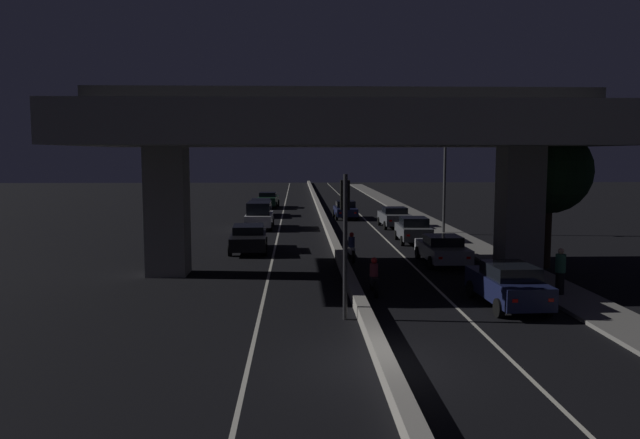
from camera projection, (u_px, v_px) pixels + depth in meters
ground_plane at (382, 364)px, 15.93m from camera, size 200.00×200.00×0.00m
lane_line_left_inner at (281, 220)px, 50.58m from camera, size 0.12×126.00×0.00m
lane_line_right_inner at (365, 219)px, 50.84m from camera, size 0.12×126.00×0.00m
median_divider at (323, 217)px, 50.69m from camera, size 0.43×126.00×0.43m
sidewalk_right at (440, 229)px, 44.04m from camera, size 2.09×126.00×0.14m
elevated_overpass at (346, 133)px, 27.43m from camera, size 23.01×10.23×8.27m
traffic_light_left_of_median at (345, 221)px, 19.97m from camera, size 0.30×0.49×4.71m
street_lamp at (439, 165)px, 40.96m from camera, size 2.78×0.32×7.73m
car_dark_blue_lead at (508, 284)px, 21.82m from camera, size 1.97×4.47×1.54m
car_silver_second at (442, 249)px, 30.36m from camera, size 2.02×4.59×1.40m
car_grey_third at (413, 230)px, 37.51m from camera, size 1.96×4.05×1.56m
car_grey_fourth at (394, 217)px, 45.22m from camera, size 2.09×4.18×1.49m
car_dark_blue_fifth at (345, 210)px, 51.27m from camera, size 1.93×3.98×1.49m
car_black_lead_oncoming at (249, 238)px, 34.26m from camera, size 2.20×4.86×1.42m
car_white_second_oncoming at (259, 215)px, 44.56m from camera, size 1.99×4.49×1.93m
car_black_third_oncoming at (261, 207)px, 53.49m from camera, size 2.16×4.64×1.47m
car_dark_green_fourth_oncoming at (268, 200)px, 61.60m from camera, size 2.17×4.60×1.54m
motorcycle_black_filtering_near at (374, 278)px, 23.82m from camera, size 0.32×1.88×1.42m
motorcycle_white_filtering_mid at (352, 249)px, 31.19m from camera, size 0.33×2.02×1.44m
pedestrian_on_sidewalk at (560, 271)px, 23.16m from camera, size 0.38×0.38×1.73m
roadside_tree_kerbside_near at (549, 172)px, 28.96m from camera, size 3.95×3.95×6.52m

